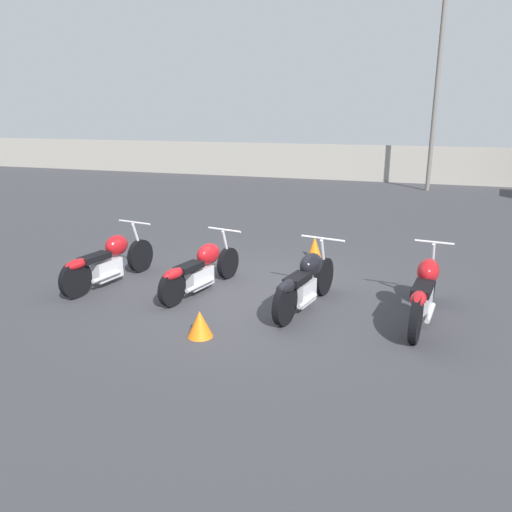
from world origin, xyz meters
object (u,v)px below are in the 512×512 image
(motorcycle_slot_3, at_px, (425,291))
(traffic_cone_far, at_px, (315,247))
(traffic_cone_near, at_px, (200,324))
(motorcycle_slot_0, at_px, (108,261))
(light_pole_left, at_px, (438,73))
(motorcycle_slot_1, at_px, (201,268))
(motorcycle_slot_2, at_px, (305,282))

(motorcycle_slot_3, xyz_separation_m, traffic_cone_far, (-2.15, 2.72, -0.23))
(motorcycle_slot_3, height_order, traffic_cone_near, motorcycle_slot_3)
(motorcycle_slot_0, bearing_deg, light_pole_left, 77.97)
(traffic_cone_near, bearing_deg, motorcycle_slot_1, 113.84)
(traffic_cone_near, height_order, traffic_cone_far, traffic_cone_far)
(light_pole_left, bearing_deg, motorcycle_slot_3, -90.09)
(motorcycle_slot_1, bearing_deg, motorcycle_slot_3, 9.44)
(motorcycle_slot_0, xyz_separation_m, motorcycle_slot_2, (3.47, -0.04, 0.01))
(motorcycle_slot_3, bearing_deg, traffic_cone_far, 135.14)
(motorcycle_slot_2, height_order, motorcycle_slot_3, motorcycle_slot_3)
(motorcycle_slot_0, relative_size, traffic_cone_far, 4.87)
(motorcycle_slot_2, relative_size, traffic_cone_near, 5.52)
(traffic_cone_far, bearing_deg, light_pole_left, 78.27)
(light_pole_left, distance_m, motorcycle_slot_1, 14.02)
(motorcycle_slot_0, relative_size, motorcycle_slot_1, 1.03)
(light_pole_left, relative_size, traffic_cone_far, 16.05)
(motorcycle_slot_1, distance_m, traffic_cone_far, 2.92)
(light_pole_left, distance_m, traffic_cone_far, 11.39)
(motorcycle_slot_2, distance_m, traffic_cone_far, 2.83)
(motorcycle_slot_1, distance_m, motorcycle_slot_3, 3.51)
(motorcycle_slot_3, xyz_separation_m, traffic_cone_near, (-2.80, -1.46, -0.27))
(traffic_cone_near, xyz_separation_m, traffic_cone_far, (0.65, 4.18, 0.04))
(motorcycle_slot_0, xyz_separation_m, motorcycle_slot_1, (1.66, 0.17, -0.02))
(motorcycle_slot_0, distance_m, motorcycle_slot_1, 1.67)
(motorcycle_slot_1, relative_size, motorcycle_slot_2, 1.05)
(light_pole_left, distance_m, motorcycle_slot_2, 13.87)
(motorcycle_slot_1, bearing_deg, motorcycle_slot_2, 5.25)
(light_pole_left, height_order, motorcycle_slot_2, light_pole_left)
(motorcycle_slot_2, height_order, traffic_cone_far, motorcycle_slot_2)
(motorcycle_slot_0, height_order, traffic_cone_near, motorcycle_slot_0)
(motorcycle_slot_1, xyz_separation_m, traffic_cone_near, (0.71, -1.60, -0.22))
(motorcycle_slot_0, relative_size, traffic_cone_near, 5.95)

